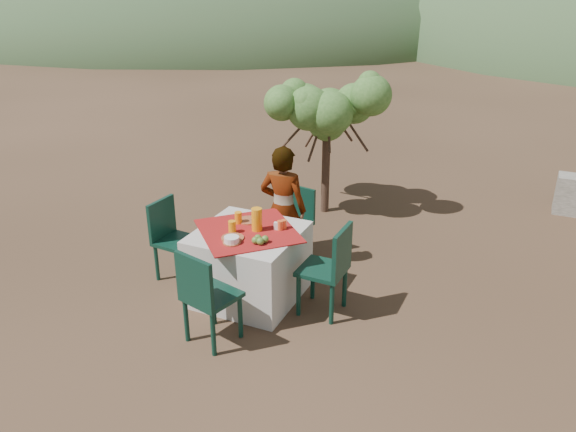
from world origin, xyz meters
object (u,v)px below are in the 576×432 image
object	(u,v)px
chair_left	(171,235)
chair_far	(296,219)
table	(249,264)
chair_right	(330,266)
shrub_tree	(332,116)
juice_pitcher	(257,219)
person	(283,209)
chair_near	(205,294)

from	to	relation	value
chair_left	chair_far	bearing A→B (deg)	-40.42
chair_far	chair_left	size ratio (longest dim) A/B	0.93
table	chair_right	distance (m)	0.90
chair_far	shrub_tree	distance (m)	1.73
chair_right	chair_left	bearing A→B (deg)	-88.20
shrub_tree	juice_pitcher	size ratio (longest dim) A/B	7.38
chair_far	juice_pitcher	xyz separation A→B (m)	(0.02, -1.04, 0.41)
table	shrub_tree	distance (m)	2.74
table	person	xyz separation A→B (m)	(0.07, 0.71, 0.35)
chair_right	chair_near	bearing A→B (deg)	-40.44
chair_left	chair_right	world-z (taller)	chair_right
shrub_tree	juice_pitcher	xyz separation A→B (m)	(0.13, -2.50, -0.50)
chair_right	juice_pitcher	size ratio (longest dim) A/B	4.00
chair_far	chair_near	xyz separation A→B (m)	(-0.02, -1.99, 0.05)
chair_left	shrub_tree	size ratio (longest dim) A/B	0.51
person	chair_left	bearing A→B (deg)	27.71
chair_near	person	bearing A→B (deg)	-76.84
table	shrub_tree	bearing A→B (deg)	90.99
chair_right	juice_pitcher	xyz separation A→B (m)	(-0.80, 0.01, 0.35)
shrub_tree	chair_right	bearing A→B (deg)	-69.68
person	table	bearing A→B (deg)	79.46
table	chair_near	bearing A→B (deg)	-87.49
chair_right	chair_far	bearing A→B (deg)	-140.36
table	chair_near	size ratio (longest dim) A/B	1.38
person	juice_pitcher	distance (m)	0.68
table	chair_right	size ratio (longest dim) A/B	1.37
chair_far	person	bearing A→B (deg)	-78.04
chair_left	juice_pitcher	distance (m)	1.13
chair_near	chair_far	bearing A→B (deg)	-76.52
juice_pitcher	chair_right	bearing A→B (deg)	-0.43
table	person	world-z (taller)	person
chair_far	chair_right	world-z (taller)	chair_right
person	chair_far	bearing A→B (deg)	-94.48
chair_right	juice_pitcher	distance (m)	0.88
chair_far	chair_right	bearing A→B (deg)	-40.60
shrub_tree	table	bearing A→B (deg)	-89.01
table	chair_near	world-z (taller)	chair_near
juice_pitcher	chair_far	bearing A→B (deg)	91.08
chair_left	person	xyz separation A→B (m)	(1.05, 0.68, 0.23)
chair_left	person	distance (m)	1.28
table	chair_far	xyz separation A→B (m)	(0.06, 1.09, 0.09)
chair_far	chair_near	world-z (taller)	chair_near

